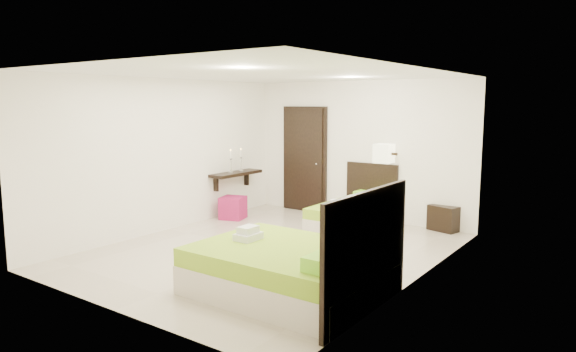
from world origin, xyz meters
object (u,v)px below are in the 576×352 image
Objects in this scene: bed_single at (352,213)px; ottoman at (233,208)px; nightstand at (446,218)px; bed_double at (293,268)px.

bed_single is 4.08× the size of ottoman.
bed_double is at bearing -81.13° from nightstand.
nightstand is at bearing 84.03° from bed_double.
bed_single is 0.82× the size of bed_double.
bed_double is at bearing -73.04° from bed_single.
nightstand is at bearing 22.30° from ottoman.
ottoman is at bearing -162.85° from bed_single.
bed_single is 3.49× the size of nightstand.
bed_single is 3.38m from bed_double.
bed_double is 4.25× the size of nightstand.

